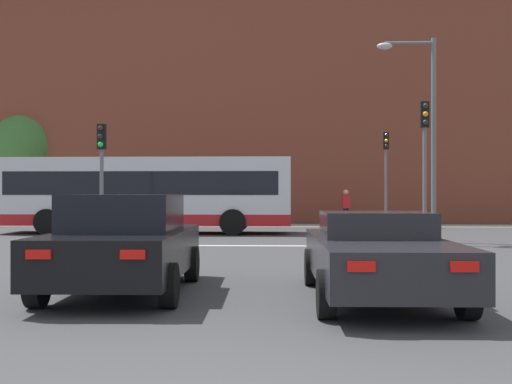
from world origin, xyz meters
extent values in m
cube|color=silver|center=(0.00, 15.48, 0.00)|extent=(7.82, 0.30, 0.01)
cube|color=#A09B91|center=(0.00, 27.45, 0.01)|extent=(68.69, 2.50, 0.01)
cube|color=brown|center=(2.97, 36.04, 6.30)|extent=(40.62, 11.62, 12.61)
cube|color=#4C4F56|center=(2.97, 36.04, 13.55)|extent=(41.44, 12.09, 1.88)
cube|color=black|center=(-1.92, 6.24, 0.66)|extent=(2.04, 4.42, 0.69)
cube|color=black|center=(-1.92, 6.20, 1.30)|extent=(1.71, 2.01, 0.58)
cylinder|color=black|center=(-2.88, 7.57, 0.32)|extent=(0.24, 0.65, 0.64)
cylinder|color=black|center=(-1.02, 7.62, 0.32)|extent=(0.24, 0.65, 0.64)
cylinder|color=black|center=(-2.81, 4.86, 0.32)|extent=(0.24, 0.65, 0.64)
cylinder|color=black|center=(-0.95, 4.91, 0.32)|extent=(0.24, 0.65, 0.64)
cube|color=red|center=(-2.46, 4.02, 0.83)|extent=(0.32, 0.06, 0.12)
cube|color=red|center=(-1.26, 4.05, 0.83)|extent=(0.32, 0.06, 0.12)
cube|color=#232328|center=(2.06, 5.75, 0.63)|extent=(1.96, 4.86, 0.62)
cube|color=#232328|center=(2.05, 5.87, 1.13)|extent=(1.63, 1.48, 0.39)
cylinder|color=black|center=(1.13, 7.23, 0.32)|extent=(0.23, 0.64, 0.64)
cylinder|color=black|center=(2.93, 7.26, 0.32)|extent=(0.23, 0.64, 0.64)
cylinder|color=black|center=(1.19, 4.24, 0.32)|extent=(0.23, 0.64, 0.64)
cylinder|color=black|center=(2.98, 4.27, 0.32)|extent=(0.23, 0.64, 0.64)
cube|color=red|center=(1.52, 3.31, 0.78)|extent=(0.32, 0.06, 0.12)
cube|color=red|center=(2.68, 3.33, 0.78)|extent=(0.32, 0.06, 0.12)
cube|color=silver|center=(-4.81, 21.35, 1.67)|extent=(11.47, 2.56, 2.63)
cube|color=#AD191E|center=(-4.81, 21.35, 0.57)|extent=(11.49, 2.58, 0.44)
cube|color=black|center=(-4.81, 21.35, 1.98)|extent=(10.55, 2.59, 0.90)
cylinder|color=black|center=(-1.26, 22.57, 0.50)|extent=(1.00, 0.28, 1.00)
cylinder|color=black|center=(-1.26, 20.12, 0.50)|extent=(1.00, 0.28, 1.00)
cylinder|color=black|center=(-8.37, 22.57, 0.50)|extent=(1.00, 0.28, 1.00)
cylinder|color=black|center=(-8.37, 20.12, 0.50)|extent=(1.00, 0.28, 1.00)
cylinder|color=slate|center=(5.04, 16.15, 1.82)|extent=(0.12, 0.12, 3.65)
cube|color=black|center=(5.04, 16.15, 4.05)|extent=(0.26, 0.20, 0.80)
sphere|color=black|center=(5.04, 16.02, 4.31)|extent=(0.17, 0.17, 0.17)
sphere|color=orange|center=(5.04, 16.02, 4.05)|extent=(0.17, 0.17, 0.17)
sphere|color=black|center=(5.04, 16.02, 3.79)|extent=(0.17, 0.17, 0.17)
cylinder|color=slate|center=(-5.12, 16.14, 1.50)|extent=(0.12, 0.12, 3.00)
cube|color=black|center=(-5.12, 16.14, 3.40)|extent=(0.26, 0.20, 0.80)
sphere|color=black|center=(-5.12, 16.01, 3.65)|extent=(0.17, 0.17, 0.17)
sphere|color=black|center=(-5.12, 16.01, 3.40)|extent=(0.17, 0.17, 0.17)
sphere|color=#1ED14C|center=(-5.12, 16.01, 3.14)|extent=(0.17, 0.17, 0.17)
cylinder|color=slate|center=(5.49, 26.43, 1.83)|extent=(0.12, 0.12, 3.66)
cube|color=black|center=(5.49, 26.43, 4.06)|extent=(0.26, 0.20, 0.80)
sphere|color=black|center=(5.49, 26.30, 4.32)|extent=(0.17, 0.17, 0.17)
sphere|color=orange|center=(5.49, 26.30, 4.06)|extent=(0.17, 0.17, 0.17)
sphere|color=black|center=(5.49, 26.30, 3.81)|extent=(0.17, 0.17, 0.17)
cylinder|color=slate|center=(5.55, 17.14, 3.33)|extent=(0.16, 0.16, 6.67)
cylinder|color=slate|center=(4.76, 17.14, 6.52)|extent=(1.59, 0.10, 0.10)
ellipsoid|color=#B2B2B7|center=(3.96, 17.14, 6.42)|extent=(0.50, 0.36, 0.22)
cylinder|color=black|center=(3.67, 27.90, 0.42)|extent=(0.13, 0.13, 0.84)
cylinder|color=black|center=(3.83, 27.95, 0.42)|extent=(0.13, 0.13, 0.84)
cube|color=#B21E23|center=(3.75, 27.93, 1.18)|extent=(0.45, 0.34, 0.67)
sphere|color=tan|center=(3.75, 27.93, 1.64)|extent=(0.25, 0.25, 0.25)
cylinder|color=#4C3823|center=(-13.74, 31.08, 1.27)|extent=(0.36, 0.36, 2.53)
ellipsoid|color=#3D7033|center=(-13.74, 31.08, 4.10)|extent=(3.69, 3.69, 3.88)
camera|label=1|loc=(0.64, -3.98, 1.62)|focal=45.00mm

